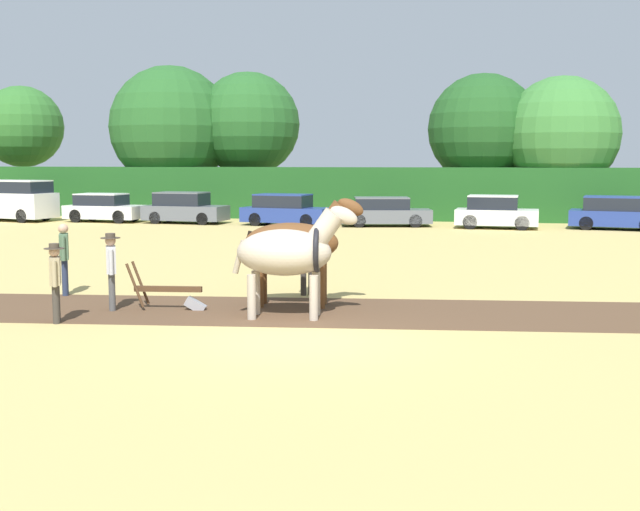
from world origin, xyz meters
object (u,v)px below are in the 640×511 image
(tree_center, at_px, (483,129))
(plow, at_px, (174,295))
(parked_car_right, at_px, (496,213))
(parked_car_left, at_px, (104,208))
(farmer_at_plow, at_px, (111,266))
(farmer_onlooker_right, at_px, (64,253))
(parked_car_center, at_px, (286,210))
(farmer_onlooker_left, at_px, (55,277))
(tree_left, at_px, (171,127))
(parked_car_far_right, at_px, (615,214))
(draft_horse_lead_left, at_px, (289,252))
(parked_van, at_px, (12,200))
(parked_car_center_left, at_px, (184,208))
(tree_far_left, at_px, (22,127))
(draft_horse_lead_right, at_px, (297,243))
(farmer_beside_team, at_px, (307,254))
(parked_car_center_right, at_px, (385,212))
(tree_center_left, at_px, (248,124))
(tree_center_right, at_px, (561,134))

(tree_center, height_order, plow, tree_center)
(plow, distance_m, parked_car_right, 23.56)
(parked_car_right, bearing_deg, parked_car_left, -176.38)
(farmer_at_plow, relative_size, farmer_onlooker_right, 0.97)
(parked_car_left, height_order, parked_car_right, parked_car_right)
(parked_car_center, bearing_deg, farmer_onlooker_left, -77.85)
(parked_car_left, bearing_deg, tree_left, 84.34)
(farmer_onlooker_right, xyz_separation_m, parked_car_far_right, (15.94, 21.66, -0.26))
(farmer_onlooker_left, bearing_deg, farmer_at_plow, 45.17)
(draft_horse_lead_left, height_order, farmer_onlooker_right, draft_horse_lead_left)
(farmer_onlooker_right, bearing_deg, plow, -47.73)
(tree_center, bearing_deg, parked_van, -163.37)
(plow, height_order, parked_car_center_left, parked_car_center_left)
(farmer_onlooker_left, bearing_deg, tree_far_left, 95.44)
(farmer_onlooker_left, bearing_deg, draft_horse_lead_right, 5.91)
(farmer_at_plow, xyz_separation_m, farmer_onlooker_right, (-1.97, 1.58, 0.03))
(tree_center, height_order, farmer_beside_team, tree_center)
(parked_car_right, xyz_separation_m, parked_car_far_right, (5.44, 0.51, -0.01))
(tree_left, distance_m, parked_car_center, 12.03)
(draft_horse_lead_right, relative_size, parked_car_far_right, 0.63)
(parked_car_center_left, bearing_deg, tree_far_left, 154.34)
(draft_horse_lead_right, distance_m, farmer_at_plow, 4.03)
(parked_car_center_right, bearing_deg, farmer_onlooker_right, -114.99)
(tree_far_left, xyz_separation_m, draft_horse_lead_right, (24.66, -29.71, -3.88))
(parked_car_far_right, bearing_deg, draft_horse_lead_right, -104.63)
(farmer_beside_team, xyz_separation_m, parked_car_far_right, (10.24, 20.51, -0.24))
(parked_car_left, bearing_deg, farmer_beside_team, -48.93)
(draft_horse_lead_left, height_order, parked_car_left, draft_horse_lead_left)
(draft_horse_lead_left, relative_size, parked_car_far_right, 0.60)
(tree_far_left, bearing_deg, tree_center_left, -1.55)
(tree_left, xyz_separation_m, parked_van, (-6.26, -6.95, -4.03))
(tree_left, xyz_separation_m, farmer_onlooker_right, (8.31, -27.95, -4.13))
(draft_horse_lead_right, distance_m, plow, 2.90)
(tree_far_left, height_order, farmer_onlooker_left, tree_far_left)
(tree_center_right, relative_size, draft_horse_lead_right, 2.75)
(parked_van, bearing_deg, farmer_at_plow, -42.18)
(farmer_beside_team, bearing_deg, parked_van, 178.60)
(farmer_onlooker_left, xyz_separation_m, parked_van, (-16.06, 24.06, 0.19))
(tree_left, distance_m, parked_car_far_right, 25.44)
(plow, bearing_deg, tree_center_left, 96.65)
(farmer_onlooker_right, relative_size, parked_car_center, 0.38)
(plow, relative_size, parked_van, 0.34)
(tree_far_left, distance_m, farmer_onlooker_left, 38.56)
(parked_car_left, bearing_deg, farmer_onlooker_left, -61.68)
(farmer_beside_team, distance_m, farmer_onlooker_left, 5.95)
(tree_center_right, distance_m, plow, 30.93)
(parked_car_center_left, bearing_deg, tree_center_left, 86.26)
(tree_center_right, relative_size, parked_car_left, 1.86)
(tree_center_left, relative_size, parked_van, 1.66)
(farmer_beside_team, xyz_separation_m, farmer_onlooker_right, (-5.70, -1.14, 0.02))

